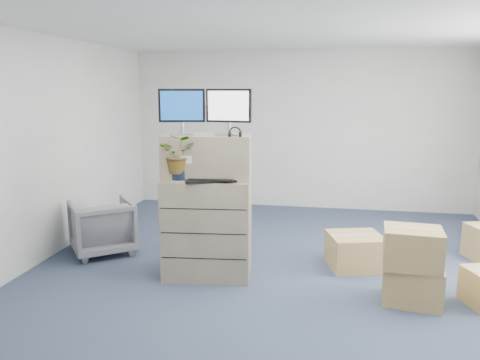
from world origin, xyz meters
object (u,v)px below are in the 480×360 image
(monitor_right, at_px, (229,109))
(keyboard, at_px, (210,180))
(water_bottle, at_px, (216,166))
(office_chair, at_px, (102,224))
(filing_cabinet_lower, at_px, (208,228))
(potted_plant, at_px, (179,159))
(monitor_left, at_px, (182,109))

(monitor_right, xyz_separation_m, keyboard, (-0.16, -0.21, -0.76))
(water_bottle, xyz_separation_m, office_chair, (-1.64, 0.39, -0.89))
(filing_cabinet_lower, relative_size, potted_plant, 2.61)
(monitor_left, relative_size, office_chair, 0.65)
(filing_cabinet_lower, xyz_separation_m, potted_plant, (-0.27, -0.17, 0.81))
(monitor_left, bearing_deg, filing_cabinet_lower, -11.59)
(monitor_right, distance_m, office_chair, 2.39)
(keyboard, bearing_deg, water_bottle, 66.56)
(monitor_left, xyz_separation_m, water_bottle, (0.36, 0.09, -0.64))
(monitor_right, bearing_deg, water_bottle, 173.32)
(monitor_left, relative_size, monitor_right, 0.99)
(filing_cabinet_lower, bearing_deg, potted_plant, -153.16)
(filing_cabinet_lower, xyz_separation_m, water_bottle, (0.09, 0.09, 0.71))
(keyboard, bearing_deg, monitor_right, 30.56)
(monitor_right, bearing_deg, keyboard, -122.71)
(keyboard, bearing_deg, monitor_left, 136.37)
(keyboard, distance_m, potted_plant, 0.41)
(keyboard, bearing_deg, potted_plant, 163.05)
(filing_cabinet_lower, xyz_separation_m, keyboard, (0.08, -0.15, 0.59))
(keyboard, relative_size, office_chair, 0.71)
(monitor_right, distance_m, potted_plant, 0.77)
(filing_cabinet_lower, height_order, monitor_right, monitor_right)
(monitor_left, bearing_deg, keyboard, -34.09)
(monitor_left, distance_m, water_bottle, 0.74)
(monitor_left, relative_size, keyboard, 0.93)
(office_chair, bearing_deg, monitor_left, 121.70)
(filing_cabinet_lower, relative_size, monitor_left, 2.25)
(keyboard, relative_size, potted_plant, 1.25)
(monitor_right, bearing_deg, monitor_left, -167.70)
(filing_cabinet_lower, height_order, water_bottle, water_bottle)
(keyboard, distance_m, water_bottle, 0.27)
(keyboard, xyz_separation_m, water_bottle, (0.01, 0.24, 0.12))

